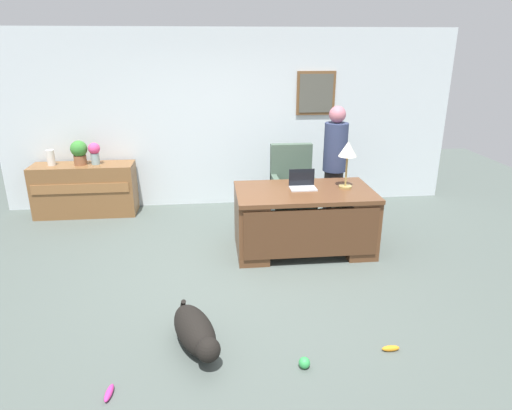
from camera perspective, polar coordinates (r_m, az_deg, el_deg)
The scene contains 15 objects.
ground_plane at distance 5.10m, azimuth -1.48°, elevation -9.17°, with size 12.00×12.00×0.00m, color #4C5651.
back_wall at distance 7.14m, azimuth -3.21°, elevation 10.78°, with size 7.00×0.16×2.70m.
desk at distance 5.60m, azimuth 6.10°, elevation -1.73°, with size 1.67×0.97×0.79m.
credenza at distance 7.26m, azimuth -20.82°, elevation 1.83°, with size 1.48×0.50×0.78m.
armchair at distance 6.54m, azimuth 4.63°, elevation 2.15°, with size 0.60×0.59×1.11m.
person_standing at distance 6.32m, azimuth 9.90°, elevation 4.89°, with size 0.32×0.32×1.69m.
dog_lying at distance 4.01m, azimuth -7.64°, elevation -15.64°, with size 0.52×0.84×0.30m.
laptop at distance 5.57m, azimuth 5.90°, elevation 2.72°, with size 0.32×0.22×0.22m.
desk_lamp at distance 5.57m, azimuth 11.54°, elevation 6.60°, with size 0.22×0.22×0.58m.
vase_with_flowers at distance 7.07m, azimuth -19.79°, elevation 6.34°, with size 0.17×0.17×0.32m.
vase_empty at distance 7.26m, azimuth -24.56°, elevation 5.47°, with size 0.11×0.11×0.23m, color silver.
potted_plant at distance 7.12m, azimuth -21.50°, elevation 6.33°, with size 0.24×0.24×0.36m.
dog_toy_ball at distance 3.85m, azimuth 6.14°, elevation -19.26°, with size 0.09×0.09×0.09m, color green.
dog_toy_bone at distance 3.78m, azimuth -18.12°, elevation -21.69°, with size 0.18×0.05×0.05m, color #D8338C.
dog_toy_plush at distance 4.17m, azimuth 16.70°, elevation -17.00°, with size 0.15×0.05×0.05m, color orange.
Camera 1 is at (-0.34, -4.45, 2.47)m, focal length 31.57 mm.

